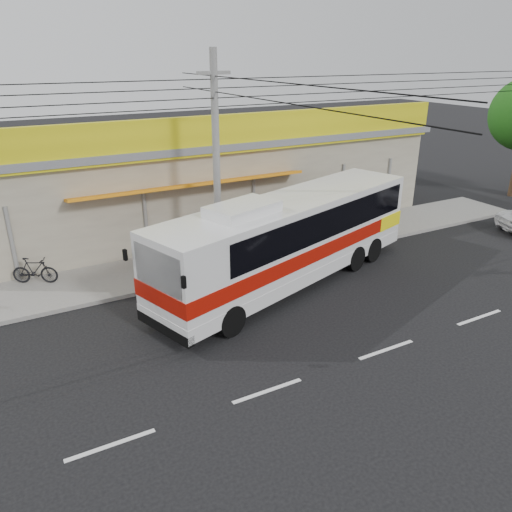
% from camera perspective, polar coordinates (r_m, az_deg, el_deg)
% --- Properties ---
extents(ground, '(120.00, 120.00, 0.00)m').
position_cam_1_polar(ground, '(16.92, 8.96, -6.49)').
color(ground, black).
rests_on(ground, ground).
extents(sidewalk, '(30.00, 3.20, 0.15)m').
position_cam_1_polar(sidewalk, '(21.45, -0.66, 0.43)').
color(sidewalk, slate).
rests_on(sidewalk, ground).
extents(lane_markings, '(50.00, 0.12, 0.01)m').
position_cam_1_polar(lane_markings, '(15.31, 14.66, -10.34)').
color(lane_markings, silver).
rests_on(lane_markings, ground).
extents(storefront_building, '(22.60, 9.20, 5.70)m').
position_cam_1_polar(storefront_building, '(25.60, -6.58, 9.15)').
color(storefront_building, gray).
rests_on(storefront_building, ground).
extents(coach_bus, '(11.91, 5.98, 3.61)m').
position_cam_1_polar(coach_bus, '(18.25, 4.33, 2.59)').
color(coach_bus, silver).
rests_on(coach_bus, ground).
extents(motorbike_dark, '(1.69, 1.20, 1.00)m').
position_cam_1_polar(motorbike_dark, '(19.99, -23.97, -1.52)').
color(motorbike_dark, black).
rests_on(motorbike_dark, sidewalk).
extents(utility_pole, '(34.00, 14.00, 8.23)m').
position_cam_1_polar(utility_pole, '(18.29, -4.79, 18.21)').
color(utility_pole, slate).
rests_on(utility_pole, ground).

